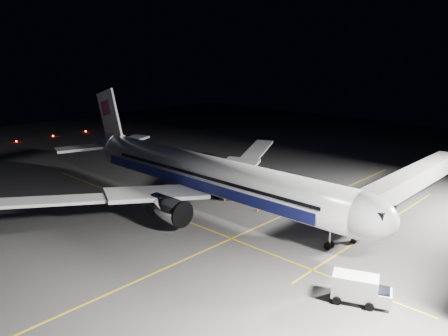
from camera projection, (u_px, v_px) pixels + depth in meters
ground at (210, 208)px, 66.34m from camera, size 200.00×200.00×0.00m
guide_line_main at (261, 225)px, 59.69m from camera, size 0.25×80.00×0.01m
guide_line_cross at (180, 219)px, 62.13m from camera, size 70.00×0.25×0.01m
guide_line_side at (377, 228)px, 58.73m from camera, size 0.25×40.00×0.01m
airliner at (204, 174)px, 65.71m from camera, size 61.48×54.22×16.64m
jet_bridge at (405, 183)px, 63.19m from camera, size 3.60×34.40×6.30m
taxiway_lights at (16, 141)px, 114.11m from camera, size 0.44×60.44×0.44m
service_truck at (360, 289)px, 41.03m from camera, size 5.77×4.08×2.76m
baggage_tug at (288, 183)px, 76.67m from camera, size 2.37×2.02×1.55m
safety_cone_a at (224, 199)px, 69.53m from camera, size 0.45×0.45×0.68m
safety_cone_b at (257, 209)px, 65.08m from camera, size 0.39×0.39×0.58m
safety_cone_c at (282, 190)px, 73.86m from camera, size 0.38×0.38×0.57m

